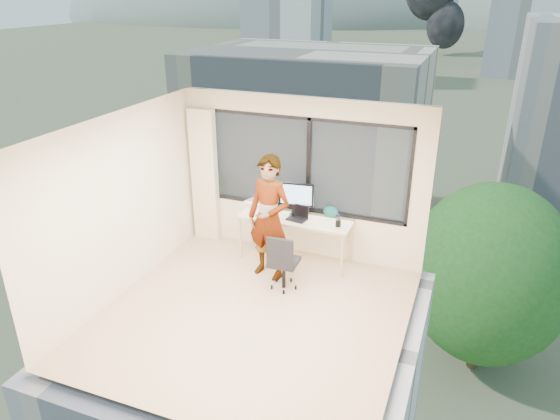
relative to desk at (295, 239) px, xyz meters
The scene contains 24 objects.
floor 1.70m from the desk, 90.00° to the right, with size 4.00×4.00×0.01m, color #D3AF89.
ceiling 2.78m from the desk, 90.00° to the right, with size 4.00×4.00×0.01m, color white.
wall_front 3.78m from the desk, 90.00° to the right, with size 4.00×0.01×2.60m, color beige.
wall_left 2.76m from the desk, 140.31° to the right, with size 0.01×4.00×2.60m, color beige.
wall_right 2.76m from the desk, 39.69° to the right, with size 0.01×4.00×2.60m, color beige.
window_wall 1.20m from the desk, 81.63° to the left, with size 3.30×0.16×1.55m, color black, non-canonical shape.
curtain 1.90m from the desk, behind, with size 0.45×0.14×2.30m, color beige.
desk is the anchor object (origin of this frame).
chair 0.87m from the desk, 80.89° to the right, with size 0.47×0.47×0.91m, color black, non-canonical shape.
person 0.86m from the desk, 108.68° to the right, with size 0.70×0.46×1.92m, color #2D2D33.
monitor 0.66m from the desk, 101.22° to the left, with size 0.56×0.12×0.56m, color black, non-canonical shape.
game_console 0.93m from the desk, 163.16° to the left, with size 0.29×0.25×0.07m, color white.
laptop 0.48m from the desk, 51.20° to the right, with size 0.30×0.32×0.20m, color black, non-canonical shape.
cellphone 0.69m from the desk, 165.01° to the right, with size 0.10×0.05×0.01m, color black.
pen_cup 0.84m from the desk, ahead, with size 0.08×0.08×0.11m, color black.
handbag 0.73m from the desk, 23.84° to the left, with size 0.24×0.12×0.19m, color #0D4E45.
exterior_ground 119.21m from the desk, 90.00° to the left, with size 400.00×400.00×0.04m, color #515B3D.
near_bldg_a 30.64m from the desk, 107.62° to the left, with size 16.00×12.00×14.00m, color beige.
far_tower_a 99.69m from the desk, 110.55° to the left, with size 14.00×14.00×28.00m, color silver.
far_tower_b 118.61m from the desk, 86.13° to the left, with size 13.00×13.00×30.00m, color silver.
far_tower_d 160.05m from the desk, 112.02° to the left, with size 16.00×14.00×22.00m, color silver.
hill_a 340.51m from the desk, 110.65° to the left, with size 288.00×216.00×90.00m, color slate.
tree_a 27.88m from the desk, 128.19° to the left, with size 7.00×7.00×8.00m, color #23541C, non-canonical shape.
tree_b 19.51m from the desk, 76.24° to the left, with size 7.60×7.60×9.00m, color #23541C, non-canonical shape.
Camera 1 is at (2.47, -5.33, 4.13)m, focal length 33.07 mm.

